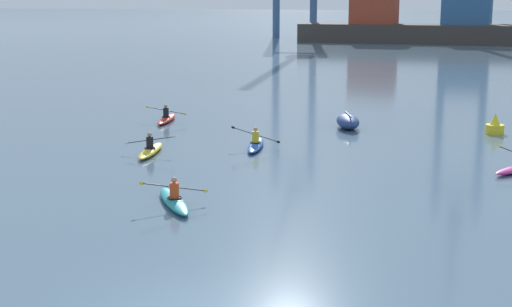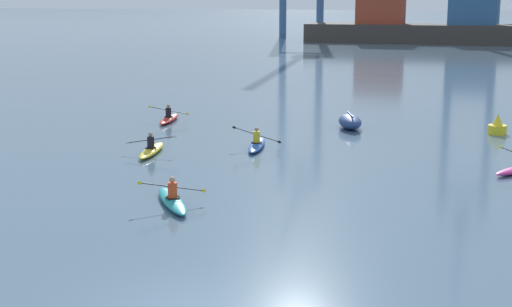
# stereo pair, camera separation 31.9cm
# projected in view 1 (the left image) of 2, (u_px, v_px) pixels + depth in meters

# --- Properties ---
(container_barge) EXTENTS (47.77, 8.61, 8.06)m
(container_barge) POSITION_uv_depth(u_px,v_px,m) (463.00, 25.00, 107.27)
(container_barge) COLOR #38332D
(container_barge) RESTS_ON ground
(capsized_dinghy) EXTENTS (1.89, 2.82, 0.76)m
(capsized_dinghy) POSITION_uv_depth(u_px,v_px,m) (348.00, 121.00, 37.85)
(capsized_dinghy) COLOR navy
(capsized_dinghy) RESTS_ON ground
(channel_buoy) EXTENTS (0.90, 0.90, 1.00)m
(channel_buoy) POSITION_uv_depth(u_px,v_px,m) (495.00, 126.00, 36.34)
(channel_buoy) COLOR yellow
(channel_buoy) RESTS_ON ground
(kayak_red) EXTENTS (2.23, 3.45, 0.95)m
(kayak_red) POSITION_uv_depth(u_px,v_px,m) (166.00, 118.00, 39.92)
(kayak_red) COLOR red
(kayak_red) RESTS_ON ground
(kayak_yellow) EXTENTS (2.24, 3.45, 0.95)m
(kayak_yellow) POSITION_uv_depth(u_px,v_px,m) (151.00, 150.00, 31.67)
(kayak_yellow) COLOR yellow
(kayak_yellow) RESTS_ON ground
(kayak_teal) EXTENTS (2.44, 3.13, 0.95)m
(kayak_teal) POSITION_uv_depth(u_px,v_px,m) (174.00, 200.00, 23.81)
(kayak_teal) COLOR teal
(kayak_teal) RESTS_ON ground
(kayak_blue) EXTENTS (2.19, 3.45, 0.99)m
(kayak_blue) POSITION_uv_depth(u_px,v_px,m) (256.00, 144.00, 32.89)
(kayak_blue) COLOR #2856B2
(kayak_blue) RESTS_ON ground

